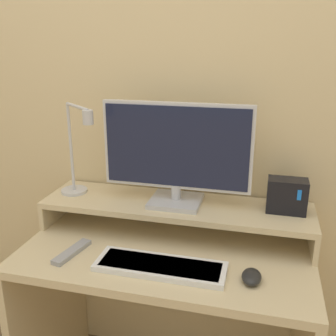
{
  "coord_description": "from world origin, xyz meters",
  "views": [
    {
      "loc": [
        0.31,
        -0.93,
        1.44
      ],
      "look_at": [
        -0.0,
        0.31,
        1.02
      ],
      "focal_mm": 42.0,
      "sensor_mm": 36.0,
      "label": 1
    }
  ],
  "objects_px": {
    "desk_lamp": "(77,159)",
    "keyboard": "(160,266)",
    "monitor": "(176,153)",
    "mouse": "(252,277)",
    "remote_control": "(72,252)",
    "router_dock": "(287,196)"
  },
  "relations": [
    {
      "from": "desk_lamp",
      "to": "keyboard",
      "type": "distance_m",
      "value": 0.54
    },
    {
      "from": "monitor",
      "to": "mouse",
      "type": "distance_m",
      "value": 0.51
    },
    {
      "from": "desk_lamp",
      "to": "remote_control",
      "type": "relative_size",
      "value": 2.08
    },
    {
      "from": "mouse",
      "to": "remote_control",
      "type": "bearing_deg",
      "value": 179.03
    },
    {
      "from": "monitor",
      "to": "keyboard",
      "type": "xyz_separation_m",
      "value": [
        0.02,
        -0.28,
        -0.31
      ]
    },
    {
      "from": "remote_control",
      "to": "keyboard",
      "type": "bearing_deg",
      "value": -2.53
    },
    {
      "from": "desk_lamp",
      "to": "mouse",
      "type": "bearing_deg",
      "value": -19.54
    },
    {
      "from": "desk_lamp",
      "to": "remote_control",
      "type": "bearing_deg",
      "value": -71.55
    },
    {
      "from": "remote_control",
      "to": "router_dock",
      "type": "bearing_deg",
      "value": 21.77
    },
    {
      "from": "keyboard",
      "to": "mouse",
      "type": "relative_size",
      "value": 4.72
    },
    {
      "from": "monitor",
      "to": "remote_control",
      "type": "height_order",
      "value": "monitor"
    },
    {
      "from": "desk_lamp",
      "to": "router_dock",
      "type": "relative_size",
      "value": 2.64
    },
    {
      "from": "desk_lamp",
      "to": "keyboard",
      "type": "relative_size",
      "value": 0.86
    },
    {
      "from": "keyboard",
      "to": "remote_control",
      "type": "distance_m",
      "value": 0.32
    },
    {
      "from": "desk_lamp",
      "to": "mouse",
      "type": "xyz_separation_m",
      "value": [
        0.69,
        -0.25,
        -0.26
      ]
    },
    {
      "from": "keyboard",
      "to": "monitor",
      "type": "bearing_deg",
      "value": 93.35
    },
    {
      "from": "router_dock",
      "to": "remote_control",
      "type": "height_order",
      "value": "router_dock"
    },
    {
      "from": "keyboard",
      "to": "remote_control",
      "type": "xyz_separation_m",
      "value": [
        -0.32,
        0.01,
        -0.0
      ]
    },
    {
      "from": "monitor",
      "to": "remote_control",
      "type": "relative_size",
      "value": 3.14
    },
    {
      "from": "router_dock",
      "to": "monitor",
      "type": "bearing_deg",
      "value": -176.93
    },
    {
      "from": "mouse",
      "to": "remote_control",
      "type": "height_order",
      "value": "mouse"
    },
    {
      "from": "router_dock",
      "to": "mouse",
      "type": "distance_m",
      "value": 0.35
    }
  ]
}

